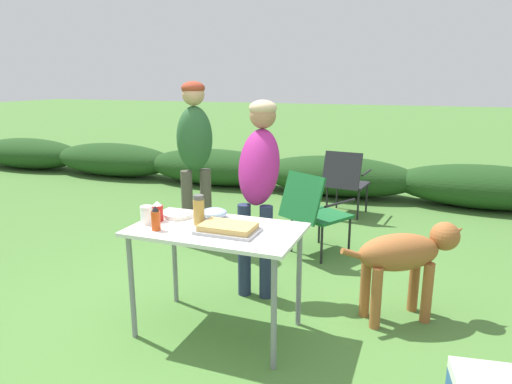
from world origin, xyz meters
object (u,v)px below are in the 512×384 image
at_px(food_tray, 228,228).
at_px(spice_jar, 199,210).
at_px(camp_chair_green_behind_table, 345,180).
at_px(camp_chair_near_hedge, 314,209).
at_px(ketchup_bottle, 157,212).
at_px(folding_table, 217,239).
at_px(hot_sauce_bottle, 156,219).
at_px(paper_cup_stack, 147,215).
at_px(mixing_bowl, 214,213).
at_px(standing_person_with_beanie, 195,146).
at_px(standing_person_in_dark_puffer, 259,174).
at_px(dog, 406,256).
at_px(plate_stack, 179,215).

relative_size(food_tray, spice_jar, 1.91).
relative_size(camp_chair_green_behind_table, camp_chair_near_hedge, 1.00).
xyz_separation_m(ketchup_bottle, spice_jar, (0.30, 0.03, 0.03)).
relative_size(folding_table, hot_sauce_bottle, 6.82).
xyz_separation_m(paper_cup_stack, camp_chair_green_behind_table, (0.78, 3.12, -0.33)).
height_order(folding_table, spice_jar, spice_jar).
xyz_separation_m(mixing_bowl, standing_person_with_beanie, (-0.82, 1.26, 0.26)).
bearing_deg(standing_person_in_dark_puffer, camp_chair_green_behind_table, 77.80).
relative_size(spice_jar, camp_chair_green_behind_table, 0.24).
relative_size(food_tray, paper_cup_stack, 3.12).
bearing_deg(standing_person_in_dark_puffer, standing_person_with_beanie, 136.08).
bearing_deg(camp_chair_near_hedge, camp_chair_green_behind_table, 117.68).
xyz_separation_m(mixing_bowl, standing_person_in_dark_puffer, (0.15, 0.49, 0.19)).
relative_size(mixing_bowl, hot_sauce_bottle, 1.15).
distance_m(ketchup_bottle, standing_person_in_dark_puffer, 0.86).
height_order(paper_cup_stack, camp_chair_near_hedge, paper_cup_stack).
distance_m(ketchup_bottle, camp_chair_green_behind_table, 3.15).
relative_size(folding_table, camp_chair_green_behind_table, 1.32).
relative_size(folding_table, dog, 1.33).
distance_m(hot_sauce_bottle, camp_chair_green_behind_table, 3.29).
bearing_deg(mixing_bowl, camp_chair_green_behind_table, 81.42).
distance_m(plate_stack, spice_jar, 0.25).
bearing_deg(spice_jar, ketchup_bottle, -174.11).
relative_size(mixing_bowl, dog, 0.22).
bearing_deg(standing_person_with_beanie, paper_cup_stack, -117.79).
bearing_deg(hot_sauce_bottle, ketchup_bottle, 120.23).
bearing_deg(camp_chair_green_behind_table, plate_stack, -95.73).
bearing_deg(dog, standing_person_in_dark_puffer, -126.18).
relative_size(standing_person_in_dark_puffer, camp_chair_green_behind_table, 1.84).
bearing_deg(standing_person_with_beanie, folding_table, -101.88).
bearing_deg(plate_stack, dog, 18.39).
xyz_separation_m(plate_stack, spice_jar, (0.21, -0.10, 0.08)).
distance_m(folding_table, paper_cup_stack, 0.50).
xyz_separation_m(spice_jar, standing_person_in_dark_puffer, (0.18, 0.66, 0.13)).
distance_m(ketchup_bottle, dog, 1.75).
relative_size(spice_jar, standing_person_with_beanie, 0.12).
bearing_deg(camp_chair_near_hedge, dog, -17.17).
bearing_deg(hot_sauce_bottle, folding_table, 27.51).
distance_m(plate_stack, hot_sauce_bottle, 0.31).
distance_m(mixing_bowl, standing_person_in_dark_puffer, 0.55).
distance_m(food_tray, standing_person_in_dark_puffer, 0.78).
distance_m(folding_table, camp_chair_near_hedge, 1.61).
bearing_deg(folding_table, standing_person_with_beanie, 122.52).
bearing_deg(plate_stack, spice_jar, -24.33).
distance_m(paper_cup_stack, camp_chair_green_behind_table, 3.23).
bearing_deg(hot_sauce_bottle, paper_cup_stack, 145.49).
height_order(mixing_bowl, camp_chair_near_hedge, camp_chair_near_hedge).
distance_m(plate_stack, ketchup_bottle, 0.16).
bearing_deg(plate_stack, hot_sauce_bottle, -87.67).
xyz_separation_m(ketchup_bottle, camp_chair_near_hedge, (0.71, 1.58, -0.34)).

